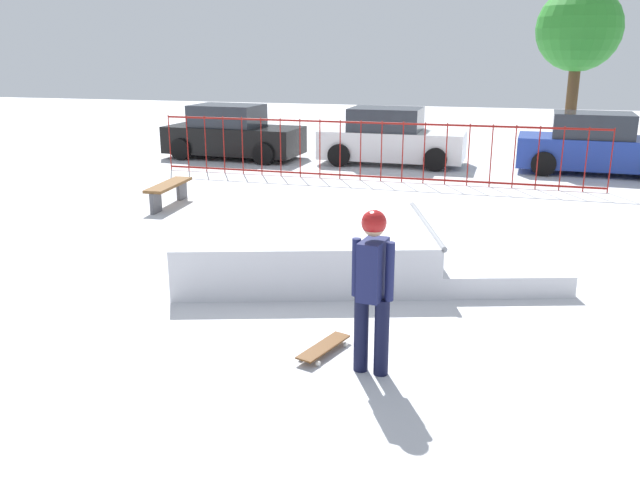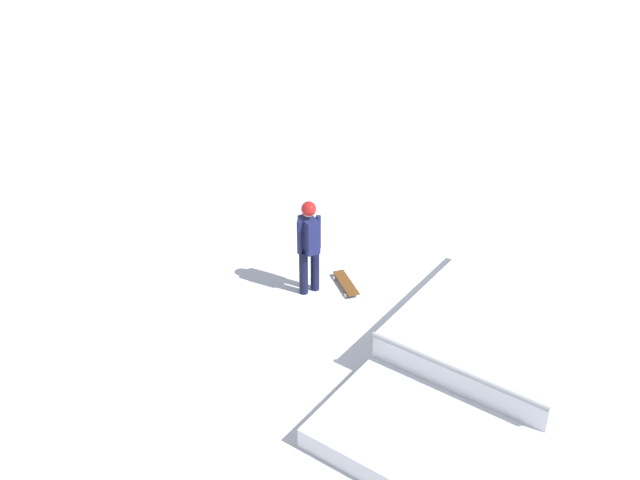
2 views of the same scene
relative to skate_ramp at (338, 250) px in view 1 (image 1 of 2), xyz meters
name	(u,v)px [view 1 (image 1 of 2)]	position (x,y,z in m)	size (l,w,h in m)	color
ground_plane	(283,268)	(-0.82, -0.16, -0.32)	(60.00, 60.00, 0.00)	silver
skate_ramp	(338,250)	(0.00, 0.00, 0.00)	(5.92, 4.02, 0.74)	silver
skater	(373,280)	(1.09, -3.11, 0.69)	(0.44, 0.41, 1.73)	black
skateboard	(324,347)	(0.51, -2.82, -0.24)	(0.45, 0.82, 0.09)	#593314
perimeter_fence	(371,150)	(-0.82, 7.06, 0.45)	(11.22, 0.22, 1.50)	maroon
park_bench	(169,189)	(-4.44, 3.20, 0.04)	(0.48, 1.66, 0.48)	brown
parked_car_black	(232,134)	(-5.55, 9.50, 0.41)	(4.21, 2.15, 1.60)	black
parked_car_white	(391,139)	(-0.74, 9.67, 0.41)	(4.14, 2.01, 1.60)	white
parked_car_blue	(596,146)	(4.79, 9.59, 0.41)	(4.19, 2.11, 1.60)	#1E3899
distant_tree	(579,30)	(4.42, 13.36, 3.45)	(2.59, 2.59, 5.10)	brown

